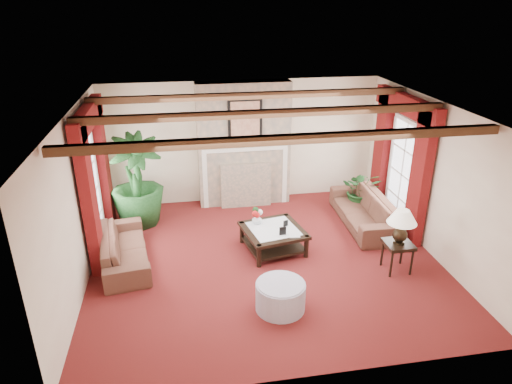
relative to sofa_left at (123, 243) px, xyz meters
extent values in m
plane|color=#4D0D13|center=(2.44, -0.34, -0.37)|extent=(6.00, 6.00, 0.00)
plane|color=white|center=(2.44, -0.34, 2.33)|extent=(6.00, 6.00, 0.00)
cube|color=beige|center=(2.44, 2.41, 0.98)|extent=(6.00, 0.02, 2.70)
cube|color=beige|center=(-0.56, -0.34, 0.98)|extent=(0.02, 5.50, 2.70)
cube|color=beige|center=(5.44, -0.34, 0.98)|extent=(0.02, 5.50, 2.70)
imported|color=#360E15|center=(0.00, 0.00, 0.00)|extent=(2.08, 1.10, 0.75)
imported|color=#360E15|center=(4.68, 0.68, 0.04)|extent=(2.17, 0.78, 0.83)
imported|color=black|center=(0.18, 1.50, 0.15)|extent=(2.06, 2.43, 1.04)
imported|color=black|center=(4.88, 1.38, -0.02)|extent=(1.41, 1.44, 0.71)
cylinder|color=#908C9F|center=(2.40, -1.73, -0.16)|extent=(0.74, 0.74, 0.43)
imported|color=silver|center=(2.39, 0.24, 0.14)|extent=(0.30, 0.31, 0.18)
imported|color=black|center=(2.87, -0.27, 0.19)|extent=(0.21, 0.08, 0.27)
camera|label=1|loc=(1.10, -7.18, 3.95)|focal=32.00mm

